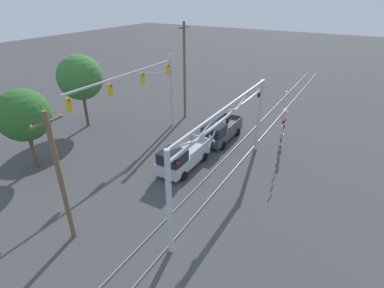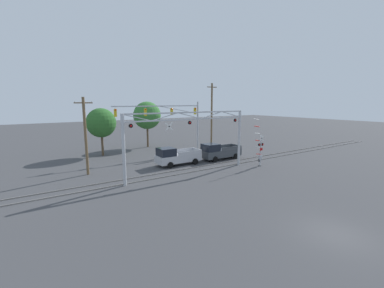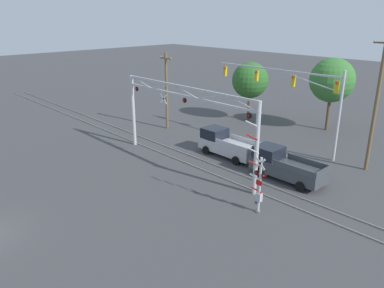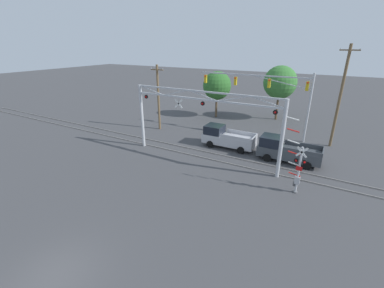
% 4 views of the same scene
% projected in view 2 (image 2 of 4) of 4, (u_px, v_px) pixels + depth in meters
% --- Properties ---
extents(ground_plane, '(200.00, 200.00, 0.00)m').
position_uv_depth(ground_plane, '(336.00, 235.00, 14.87)').
color(ground_plane, '#424244').
extents(rail_track_near, '(80.00, 0.08, 0.10)m').
position_uv_depth(rail_track_near, '(188.00, 173.00, 27.80)').
color(rail_track_near, gray).
rests_on(rail_track_near, ground_plane).
extents(rail_track_far, '(80.00, 0.08, 0.10)m').
position_uv_depth(rail_track_far, '(181.00, 170.00, 28.98)').
color(rail_track_far, gray).
rests_on(rail_track_far, ground_plane).
extents(crossing_gantry, '(14.60, 0.31, 6.61)m').
position_uv_depth(crossing_gantry, '(190.00, 134.00, 26.86)').
color(crossing_gantry, '#B7BABF').
rests_on(crossing_gantry, ground_plane).
extents(crossing_signal_mast, '(1.79, 0.35, 5.76)m').
position_uv_depth(crossing_signal_mast, '(260.00, 150.00, 30.55)').
color(crossing_signal_mast, '#B7BABF').
rests_on(crossing_signal_mast, ground_plane).
extents(traffic_signal_span, '(13.24, 0.39, 7.65)m').
position_uv_depth(traffic_signal_span, '(177.00, 117.00, 37.12)').
color(traffic_signal_span, '#B7BABF').
rests_on(traffic_signal_span, ground_plane).
extents(pickup_truck_lead, '(5.59, 2.31, 2.23)m').
position_uv_depth(pickup_truck_lead, '(176.00, 157.00, 31.25)').
color(pickup_truck_lead, '#B7B7BC').
rests_on(pickup_truck_lead, ground_plane).
extents(pickup_truck_following, '(5.72, 2.31, 2.23)m').
position_uv_depth(pickup_truck_following, '(219.00, 152.00, 34.27)').
color(pickup_truck_following, '#3D4247').
rests_on(pickup_truck_following, ground_plane).
extents(utility_pole_left, '(1.80, 0.28, 8.13)m').
position_uv_depth(utility_pole_left, '(86.00, 135.00, 26.57)').
color(utility_pole_left, brown).
rests_on(utility_pole_left, ground_plane).
extents(utility_pole_right, '(1.80, 0.28, 10.50)m').
position_uv_depth(utility_pole_right, '(212.00, 116.00, 40.72)').
color(utility_pole_right, brown).
rests_on(utility_pole_right, ground_plane).
extents(background_tree_beyond_span, '(4.61, 4.61, 7.69)m').
position_uv_depth(background_tree_beyond_span, '(147.00, 115.00, 43.05)').
color(background_tree_beyond_span, brown).
rests_on(background_tree_beyond_span, ground_plane).
extents(background_tree_far_left_verge, '(4.13, 4.13, 6.77)m').
position_uv_depth(background_tree_far_left_verge, '(101.00, 123.00, 36.15)').
color(background_tree_far_left_verge, brown).
rests_on(background_tree_far_left_verge, ground_plane).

